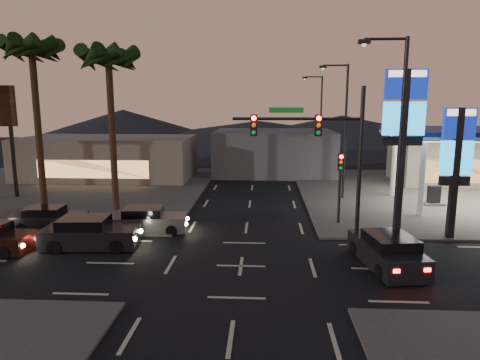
# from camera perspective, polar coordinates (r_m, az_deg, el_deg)

# --- Properties ---
(ground) EXTENTS (140.00, 140.00, 0.00)m
(ground) POSITION_cam_1_polar(r_m,az_deg,el_deg) (19.60, 0.13, -11.40)
(ground) COLOR black
(ground) RESTS_ON ground
(corner_lot_ne) EXTENTS (24.00, 24.00, 0.12)m
(corner_lot_ne) POSITION_cam_1_polar(r_m,az_deg,el_deg) (38.03, 26.41, -1.70)
(corner_lot_ne) COLOR #47443F
(corner_lot_ne) RESTS_ON ground
(corner_lot_nw) EXTENTS (24.00, 24.00, 0.12)m
(corner_lot_nw) POSITION_cam_1_polar(r_m,az_deg,el_deg) (38.84, -22.79, -1.19)
(corner_lot_nw) COLOR #47443F
(corner_lot_nw) RESTS_ON ground
(convenience_store) EXTENTS (10.00, 6.00, 4.00)m
(convenience_store) POSITION_cam_1_polar(r_m,az_deg,el_deg) (43.05, 26.49, 2.20)
(convenience_store) COLOR #726B5B
(convenience_store) RESTS_ON ground
(pylon_sign_tall) EXTENTS (2.20, 0.35, 9.00)m
(pylon_sign_tall) POSITION_cam_1_polar(r_m,az_deg,el_deg) (24.87, 21.00, 7.65)
(pylon_sign_tall) COLOR black
(pylon_sign_tall) RESTS_ON ground
(pylon_sign_short) EXTENTS (1.60, 0.35, 7.00)m
(pylon_sign_short) POSITION_cam_1_polar(r_m,az_deg,el_deg) (24.94, 26.92, 3.21)
(pylon_sign_short) COLOR black
(pylon_sign_short) RESTS_ON ground
(traffic_signal_mast) EXTENTS (6.10, 0.39, 8.00)m
(traffic_signal_mast) POSITION_cam_1_polar(r_m,az_deg,el_deg) (20.47, 11.03, 4.44)
(traffic_signal_mast) COLOR black
(traffic_signal_mast) RESTS_ON ground
(pedestal_signal) EXTENTS (0.32, 0.39, 4.30)m
(pedestal_signal) POSITION_cam_1_polar(r_m,az_deg,el_deg) (25.94, 13.20, 0.41)
(pedestal_signal) COLOR black
(pedestal_signal) RESTS_ON ground
(streetlight_near) EXTENTS (2.14, 0.25, 10.00)m
(streetlight_near) POSITION_cam_1_polar(r_m,az_deg,el_deg) (20.11, 20.10, 5.30)
(streetlight_near) COLOR black
(streetlight_near) RESTS_ON ground
(streetlight_mid) EXTENTS (2.14, 0.25, 10.00)m
(streetlight_mid) POSITION_cam_1_polar(r_m,az_deg,el_deg) (32.75, 13.54, 7.32)
(streetlight_mid) COLOR black
(streetlight_mid) RESTS_ON ground
(streetlight_far) EXTENTS (2.14, 0.25, 10.00)m
(streetlight_far) POSITION_cam_1_polar(r_m,az_deg,el_deg) (46.58, 10.48, 8.23)
(streetlight_far) COLOR black
(streetlight_far) RESTS_ON ground
(palm_a) EXTENTS (4.41, 4.41, 10.86)m
(palm_a) POSITION_cam_1_polar(r_m,az_deg,el_deg) (29.52, -17.09, 14.08)
(palm_a) COLOR black
(palm_a) RESTS_ON ground
(palm_b) EXTENTS (4.41, 4.41, 11.46)m
(palm_b) POSITION_cam_1_polar(r_m,az_deg,el_deg) (31.60, -25.95, 14.22)
(palm_b) COLOR black
(palm_b) RESTS_ON ground
(building_far_west) EXTENTS (16.00, 8.00, 4.00)m
(building_far_west) POSITION_cam_1_polar(r_m,az_deg,el_deg) (43.21, -17.13, 2.85)
(building_far_west) COLOR #726B5B
(building_far_west) RESTS_ON ground
(building_far_mid) EXTENTS (12.00, 9.00, 4.40)m
(building_far_mid) POSITION_cam_1_polar(r_m,az_deg,el_deg) (44.49, 4.51, 3.73)
(building_far_mid) COLOR #4C4C51
(building_far_mid) RESTS_ON ground
(hill_left) EXTENTS (40.00, 40.00, 6.00)m
(hill_left) POSITION_cam_1_polar(r_m,az_deg,el_deg) (82.50, -15.27, 6.96)
(hill_left) COLOR black
(hill_left) RESTS_ON ground
(hill_right) EXTENTS (50.00, 50.00, 5.00)m
(hill_right) POSITION_cam_1_polar(r_m,az_deg,el_deg) (79.58, 13.43, 6.58)
(hill_right) COLOR black
(hill_right) RESTS_ON ground
(hill_center) EXTENTS (60.00, 60.00, 4.00)m
(hill_center) POSITION_cam_1_polar(r_m,az_deg,el_deg) (78.37, 2.49, 6.43)
(hill_center) COLOR black
(hill_center) RESTS_ON ground
(car_lane_a_front) EXTENTS (4.94, 2.31, 1.57)m
(car_lane_a_front) POSITION_cam_1_polar(r_m,az_deg,el_deg) (23.01, -19.41, -6.77)
(car_lane_a_front) COLOR black
(car_lane_a_front) RESTS_ON ground
(car_lane_b_front) EXTENTS (4.53, 2.25, 1.43)m
(car_lane_b_front) POSITION_cam_1_polar(r_m,az_deg,el_deg) (24.85, -12.23, -5.31)
(car_lane_b_front) COLOR slate
(car_lane_b_front) RESTS_ON ground
(car_lane_b_mid) EXTENTS (4.20, 1.92, 1.34)m
(car_lane_b_mid) POSITION_cam_1_polar(r_m,az_deg,el_deg) (27.12, -24.10, -4.77)
(car_lane_b_mid) COLOR black
(car_lane_b_mid) RESTS_ON ground
(suv_station) EXTENTS (2.63, 4.89, 1.55)m
(suv_station) POSITION_cam_1_polar(r_m,az_deg,el_deg) (20.36, 19.04, -8.98)
(suv_station) COLOR black
(suv_station) RESTS_ON ground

